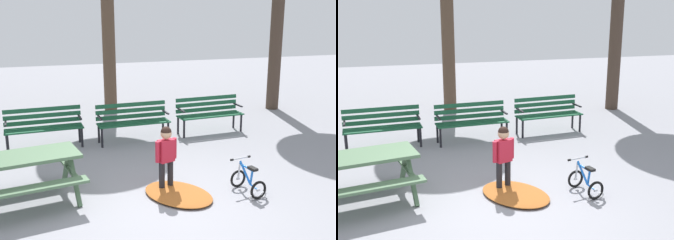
{
  "view_description": "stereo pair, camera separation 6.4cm",
  "coord_description": "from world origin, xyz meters",
  "views": [
    {
      "loc": [
        -1.74,
        -5.33,
        2.83
      ],
      "look_at": [
        0.68,
        1.89,
        0.85
      ],
      "focal_mm": 44.85,
      "sensor_mm": 36.0,
      "label": 1
    },
    {
      "loc": [
        -1.68,
        -5.35,
        2.83
      ],
      "look_at": [
        0.68,
        1.89,
        0.85
      ],
      "focal_mm": 44.85,
      "sensor_mm": 36.0,
      "label": 2
    }
  ],
  "objects": [
    {
      "name": "park_bench_right",
      "position": [
        2.28,
        3.6,
        0.51
      ],
      "size": [
        1.62,
        0.53,
        0.85
      ],
      "color": "#195133",
      "rests_on": "ground"
    },
    {
      "name": "kids_bicycle",
      "position": [
        1.45,
        0.16,
        0.2
      ],
      "size": [
        0.44,
        0.6,
        0.54
      ],
      "color": "black",
      "rests_on": "ground"
    },
    {
      "name": "park_bench_far_left",
      "position": [
        -1.52,
        3.62,
        0.51
      ],
      "size": [
        1.61,
        0.51,
        0.85
      ],
      "color": "#195133",
      "rests_on": "ground"
    },
    {
      "name": "picnic_table",
      "position": [
        -2.01,
        0.89,
        0.59
      ],
      "size": [
        1.99,
        1.6,
        0.79
      ],
      "color": "#4C6B4C",
      "rests_on": "ground"
    },
    {
      "name": "park_bench_left",
      "position": [
        0.38,
        3.49,
        0.51
      ],
      "size": [
        1.61,
        0.49,
        0.85
      ],
      "color": "#195133",
      "rests_on": "ground"
    },
    {
      "name": "ground",
      "position": [
        0.0,
        0.0,
        0.0
      ],
      "size": [
        36.0,
        36.0,
        0.0
      ],
      "primitive_type": "plane",
      "color": "gray"
    },
    {
      "name": "leaf_pile",
      "position": [
        0.36,
        0.42,
        0.04
      ],
      "size": [
        1.32,
        1.47,
        0.07
      ],
      "primitive_type": "ellipsoid",
      "rotation": [
        0.0,
        0.0,
        2.05
      ],
      "color": "#9E5623",
      "rests_on": "ground"
    },
    {
      "name": "child_standing",
      "position": [
        0.25,
        0.71,
        0.63
      ],
      "size": [
        0.39,
        0.23,
        1.07
      ],
      "color": "black",
      "rests_on": "ground"
    }
  ]
}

